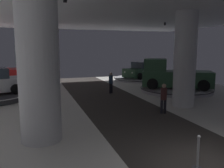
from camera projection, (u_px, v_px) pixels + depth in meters
column_left at (39, 67)px, 8.42m from camera, size 1.49×1.49×5.50m
column_right at (185, 60)px, 13.60m from camera, size 1.27×1.27×5.50m
display_platform_deep_left at (14, 85)px, 21.01m from camera, size 5.68×5.68×0.26m
pickup_truck_deep_left at (17, 73)px, 20.84m from camera, size 5.70×4.07×2.30m
display_platform_deep_right at (141, 78)px, 25.59m from camera, size 5.88×5.88×0.22m
display_car_deep_right at (141, 71)px, 25.48m from camera, size 4.56×3.59×1.71m
display_platform_far_right at (176, 89)px, 18.67m from camera, size 5.68×5.68×0.28m
pickup_truck_far_right at (173, 76)px, 18.58m from camera, size 5.64×4.55×2.30m
visitor_walking_near at (111, 81)px, 17.76m from camera, size 0.32×0.32×1.59m
visitor_walking_far at (164, 97)px, 12.22m from camera, size 0.32×0.32×1.59m
stanchion_b at (198, 157)px, 6.64m from camera, size 0.28×0.28×1.01m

